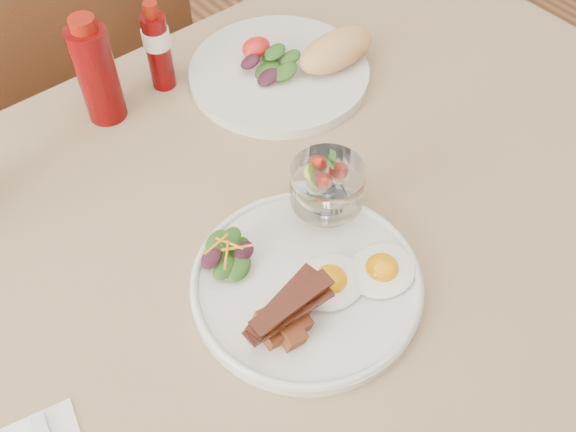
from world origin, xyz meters
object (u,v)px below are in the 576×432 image
ketchup_bottle (97,73)px  hot_sauce_bottle (158,47)px  main_plate (306,284)px  fruit_cup (327,185)px  second_plate (292,66)px  chair_far (83,96)px  table (281,262)px

ketchup_bottle → hot_sauce_bottle: 0.10m
main_plate → ketchup_bottle: size_ratio=1.66×
fruit_cup → second_plate: 0.30m
chair_far → main_plate: (-0.04, -0.76, 0.24)m
fruit_cup → chair_far: bearing=94.2°
ketchup_bottle → chair_far: bearing=78.1°
chair_far → main_plate: 0.80m
fruit_cup → second_plate: size_ratio=0.32×
chair_far → second_plate: size_ratio=3.17×
fruit_cup → hot_sauce_bottle: bearing=92.7°
table → second_plate: second_plate is taller
second_plate → hot_sauce_bottle: 0.21m
chair_far → second_plate: (0.20, -0.44, 0.25)m
fruit_cup → ketchup_bottle: ketchup_bottle is taller
table → fruit_cup: fruit_cup is taller
fruit_cup → second_plate: (0.15, 0.25, -0.05)m
main_plate → hot_sauce_bottle: bearing=80.8°
main_plate → fruit_cup: bearing=37.1°
table → chair_far: size_ratio=1.43×
chair_far → ketchup_bottle: chair_far is taller
table → second_plate: 0.32m
chair_far → main_plate: bearing=-92.8°
main_plate → second_plate: bearing=53.1°
table → chair_far: 0.68m
main_plate → hot_sauce_bottle: 0.44m
chair_far → hot_sauce_bottle: chair_far is taller
second_plate → chair_far: bearing=114.8°
second_plate → hot_sauce_bottle: bearing=146.8°
chair_far → hot_sauce_bottle: 0.44m
table → hot_sauce_bottle: hot_sauce_bottle is taller
main_plate → ketchup_bottle: bearing=94.5°
chair_far → hot_sauce_bottle: size_ratio=6.39×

